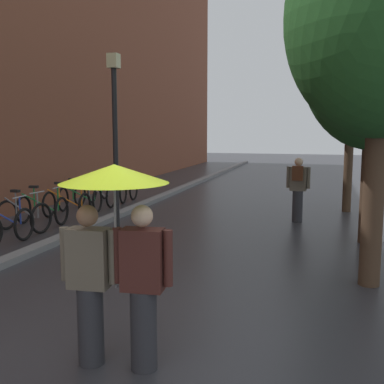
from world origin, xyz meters
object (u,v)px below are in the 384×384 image
parked_bicycle_4 (67,204)px  parked_bicycle_8 (119,188)px  street_tree_1 (375,56)px  parked_bicycle_5 (80,199)px  street_tree_0 (383,18)px  street_tree_2 (352,78)px  parked_bicycle_1 (3,222)px  couple_under_umbrella (115,237)px  street_lamp_post (115,128)px  parked_bicycle_7 (108,192)px  parked_bicycle_3 (42,209)px  parked_bicycle_2 (23,215)px  pedestrian_walking_midground (298,188)px  parked_bicycle_6 (95,195)px

parked_bicycle_4 → parked_bicycle_8: (-0.06, 3.35, 0.00)m
street_tree_1 → parked_bicycle_4: bearing=175.4°
parked_bicycle_5 → street_tree_0: bearing=-30.5°
street_tree_1 → street_tree_2: (-0.23, 3.70, -0.03)m
street_tree_2 → parked_bicycle_1: (-7.18, -5.53, -3.35)m
couple_under_umbrella → street_lamp_post: street_lamp_post is taller
parked_bicycle_7 → parked_bicycle_3: bearing=-91.4°
parked_bicycle_4 → parked_bicycle_5: bearing=98.3°
parked_bicycle_8 → couple_under_umbrella: couple_under_umbrella is taller
street_tree_0 → parked_bicycle_5: (-7.32, 4.32, -3.51)m
street_tree_1 → parked_bicycle_2: street_tree_1 is taller
street_tree_1 → parked_bicycle_3: 8.24m
street_tree_1 → parked_bicycle_7: 8.75m
parked_bicycle_2 → parked_bicycle_4: 1.67m
parked_bicycle_8 → pedestrian_walking_midground: bearing=-20.0°
street_lamp_post → pedestrian_walking_midground: street_lamp_post is taller
parked_bicycle_3 → parked_bicycle_7: 3.40m
parked_bicycle_3 → parked_bicycle_8: same height
couple_under_umbrella → pedestrian_walking_midground: (1.29, 7.83, -0.44)m
pedestrian_walking_midground → parked_bicycle_8: bearing=160.0°
parked_bicycle_3 → parked_bicycle_6: (0.06, 2.63, 0.00)m
parked_bicycle_1 → parked_bicycle_7: size_ratio=0.95×
parked_bicycle_2 → pedestrian_walking_midground: (5.97, 2.87, 0.49)m
parked_bicycle_7 → street_lamp_post: size_ratio=0.29×
street_tree_0 → parked_bicycle_3: street_tree_0 is taller
pedestrian_walking_midground → street_lamp_post: bearing=-153.8°
parked_bicycle_2 → street_lamp_post: (1.92, 0.88, 1.99)m
parked_bicycle_2 → pedestrian_walking_midground: size_ratio=0.71×
street_tree_2 → parked_bicycle_2: size_ratio=4.40×
pedestrian_walking_midground → parked_bicycle_3: bearing=-161.2°
parked_bicycle_4 → street_tree_1: bearing=-4.6°
parked_bicycle_3 → parked_bicycle_7: same height
parked_bicycle_1 → pedestrian_walking_midground: 6.96m
couple_under_umbrella → parked_bicycle_2: bearing=133.3°
street_tree_0 → parked_bicycle_2: size_ratio=4.85×
parked_bicycle_6 → parked_bicycle_2: bearing=-90.1°
parked_bicycle_6 → pedestrian_walking_midground: bearing=-5.6°
street_tree_2 → street_lamp_post: bearing=-143.8°
street_tree_0 → parked_bicycle_4: size_ratio=5.01×
parked_bicycle_7 → parked_bicycle_8: (0.02, 0.80, 0.00)m
parked_bicycle_6 → parked_bicycle_7: size_ratio=0.95×
parked_bicycle_3 → street_lamp_post: (1.98, 0.06, 1.99)m
pedestrian_walking_midground → street_tree_0: bearing=-73.8°
parked_bicycle_2 → parked_bicycle_3: (-0.05, 0.82, 0.00)m
parked_bicycle_2 → parked_bicycle_4: same height
street_tree_2 → parked_bicycle_7: (-7.20, -0.54, -3.35)m
parked_bicycle_5 → street_lamp_post: size_ratio=0.29×
parked_bicycle_4 → street_lamp_post: street_lamp_post is taller
parked_bicycle_6 → street_tree_2: bearing=10.3°
street_tree_1 → street_tree_2: 3.71m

